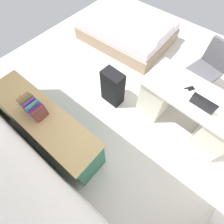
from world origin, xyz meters
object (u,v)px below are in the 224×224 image
object	(u,v)px
office_chair	(205,72)
suitcase_black	(113,88)
computer_mouse	(186,92)
figurine_small	(21,97)
cell_phone_by_mouse	(190,89)
credenza	(49,127)
desk	(186,110)
laptop	(203,103)
bed	(127,30)

from	to	relation	value
office_chair	suitcase_black	size ratio (longest dim) A/B	1.41
computer_mouse	figurine_small	distance (m)	2.16
computer_mouse	figurine_small	world-z (taller)	figurine_small
suitcase_black	cell_phone_by_mouse	xyz separation A→B (m)	(-1.03, -0.39, 0.43)
suitcase_black	figurine_small	world-z (taller)	figurine_small
credenza	cell_phone_by_mouse	world-z (taller)	cell_phone_by_mouse
cell_phone_by_mouse	figurine_small	bearing A→B (deg)	74.74
figurine_small	computer_mouse	bearing A→B (deg)	-137.19
desk	computer_mouse	distance (m)	0.41
office_chair	laptop	distance (m)	1.08
credenza	bed	xyz separation A→B (m)	(0.62, -2.69, -0.13)
office_chair	suitcase_black	bearing A→B (deg)	49.64
laptop	cell_phone_by_mouse	bearing A→B (deg)	-30.86
office_chair	desk	bearing A→B (deg)	97.54
desk	office_chair	size ratio (longest dim) A/B	1.57
laptop	cell_phone_by_mouse	size ratio (longest dim) A/B	2.36
credenza	cell_phone_by_mouse	bearing A→B (deg)	-128.96
bed	desk	bearing A→B (deg)	149.56
suitcase_black	figurine_small	bearing A→B (deg)	66.93
credenza	figurine_small	distance (m)	0.55
laptop	figurine_small	distance (m)	2.32
computer_mouse	cell_phone_by_mouse	distance (m)	0.09
bed	suitcase_black	bearing A→B (deg)	119.01
desk	credenza	world-z (taller)	desk
desk	bed	distance (m)	2.33
bed	suitcase_black	world-z (taller)	suitcase_black
desk	cell_phone_by_mouse	world-z (taller)	cell_phone_by_mouse
desk	office_chair	world-z (taller)	office_chair
desk	suitcase_black	xyz separation A→B (m)	(1.16, 0.34, -0.06)
desk	credenza	size ratio (longest dim) A/B	0.82
figurine_small	bed	bearing A→B (deg)	-84.09
desk	computer_mouse	size ratio (longest dim) A/B	14.73
credenza	bed	size ratio (longest dim) A/B	0.93
credenza	laptop	size ratio (longest dim) A/B	5.60
laptop	figurine_small	size ratio (longest dim) A/B	2.92
office_chair	credenza	xyz separation A→B (m)	(1.26, 2.39, -0.05)
office_chair	cell_phone_by_mouse	bearing A→B (deg)	89.31
office_chair	computer_mouse	size ratio (longest dim) A/B	9.40
desk	office_chair	bearing A→B (deg)	-82.46
suitcase_black	computer_mouse	bearing A→B (deg)	-160.95
suitcase_black	desk	bearing A→B (deg)	-160.68
office_chair	figurine_small	distance (m)	2.91
office_chair	credenza	bearing A→B (deg)	62.14
credenza	cell_phone_by_mouse	distance (m)	2.03
suitcase_black	computer_mouse	world-z (taller)	computer_mouse
computer_mouse	suitcase_black	bearing A→B (deg)	19.30
suitcase_black	computer_mouse	size ratio (longest dim) A/B	6.65
suitcase_black	cell_phone_by_mouse	distance (m)	1.18
office_chair	figurine_small	world-z (taller)	office_chair
desk	cell_phone_by_mouse	bearing A→B (deg)	-17.91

